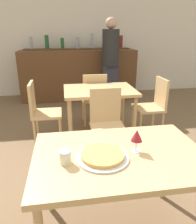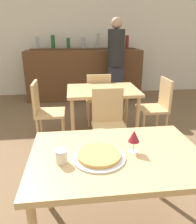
# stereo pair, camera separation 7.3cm
# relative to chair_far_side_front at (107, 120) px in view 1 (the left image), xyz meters

# --- Properties ---
(wall_back) EXTENTS (8.00, 0.05, 2.80)m
(wall_back) POSITION_rel_chair_far_side_front_xyz_m (-0.13, 3.18, 0.89)
(wall_back) COLOR silver
(wall_back) RESTS_ON ground_plane
(dining_table_near) EXTENTS (1.17, 0.79, 0.74)m
(dining_table_near) POSITION_rel_chair_far_side_front_xyz_m (-0.13, -1.12, 0.15)
(dining_table_near) COLOR tan
(dining_table_near) RESTS_ON ground_plane
(dining_table_far) EXTENTS (0.98, 0.73, 0.76)m
(dining_table_far) POSITION_rel_chair_far_side_front_xyz_m (0.00, 0.54, 0.16)
(dining_table_far) COLOR tan
(dining_table_far) RESTS_ON ground_plane
(bar_counter) EXTENTS (2.60, 0.56, 1.12)m
(bar_counter) POSITION_rel_chair_far_side_front_xyz_m (-0.13, 2.68, 0.05)
(bar_counter) COLOR brown
(bar_counter) RESTS_ON ground_plane
(bar_back_shelf) EXTENTS (2.39, 0.24, 0.35)m
(bar_back_shelf) POSITION_rel_chair_far_side_front_xyz_m (-0.12, 2.82, 0.68)
(bar_back_shelf) COLOR brown
(bar_back_shelf) RESTS_ON bar_counter
(chair_far_side_front) EXTENTS (0.40, 0.40, 0.88)m
(chair_far_side_front) POSITION_rel_chair_far_side_front_xyz_m (0.00, 0.00, 0.00)
(chair_far_side_front) COLOR tan
(chair_far_side_front) RESTS_ON ground_plane
(chair_far_side_back) EXTENTS (0.40, 0.40, 0.88)m
(chair_far_side_back) POSITION_rel_chair_far_side_front_xyz_m (0.00, 1.07, 0.00)
(chair_far_side_back) COLOR tan
(chair_far_side_back) RESTS_ON ground_plane
(chair_far_side_left) EXTENTS (0.40, 0.40, 0.88)m
(chair_far_side_left) POSITION_rel_chair_far_side_front_xyz_m (-0.82, 0.54, 0.00)
(chair_far_side_left) COLOR tan
(chair_far_side_left) RESTS_ON ground_plane
(chair_far_side_right) EXTENTS (0.40, 0.40, 0.88)m
(chair_far_side_right) POSITION_rel_chair_far_side_front_xyz_m (0.82, 0.54, 0.00)
(chair_far_side_right) COLOR tan
(chair_far_side_right) RESTS_ON ground_plane
(pizza_tray) EXTENTS (0.35, 0.35, 0.04)m
(pizza_tray) POSITION_rel_chair_far_side_front_xyz_m (-0.26, -1.16, 0.24)
(pizza_tray) COLOR silver
(pizza_tray) RESTS_ON dining_table_near
(cheese_shaker) EXTENTS (0.08, 0.08, 0.09)m
(cheese_shaker) POSITION_rel_chair_far_side_front_xyz_m (-0.50, -1.18, 0.27)
(cheese_shaker) COLOR beige
(cheese_shaker) RESTS_ON dining_table_near
(person_standing) EXTENTS (0.34, 0.34, 1.77)m
(person_standing) POSITION_rel_chair_far_side_front_xyz_m (0.49, 2.10, 0.46)
(person_standing) COLOR #2D2D38
(person_standing) RESTS_ON ground_plane
(wine_glass) EXTENTS (0.08, 0.08, 0.16)m
(wine_glass) POSITION_rel_chair_far_side_front_xyz_m (-0.02, -1.11, 0.34)
(wine_glass) COLOR silver
(wine_glass) RESTS_ON dining_table_near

